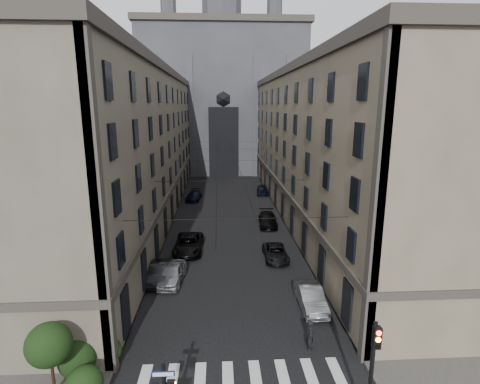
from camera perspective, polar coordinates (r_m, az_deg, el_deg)
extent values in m
cube|color=#383533|center=(51.04, -13.81, -3.54)|extent=(7.00, 80.00, 0.15)
cube|color=#383533|center=(51.49, 9.86, -3.20)|extent=(7.00, 80.00, 0.15)
cube|color=beige|center=(22.34, 0.33, -26.84)|extent=(11.00, 3.20, 0.01)
cube|color=#4F493D|center=(49.95, -17.78, 6.33)|extent=(13.00, 60.00, 18.00)
cube|color=#38332D|center=(49.83, -18.56, 17.11)|extent=(13.60, 60.60, 0.90)
cube|color=#38332D|center=(50.69, -17.40, 0.94)|extent=(13.40, 60.30, 0.50)
cube|color=brown|center=(50.55, 13.59, 6.65)|extent=(13.00, 60.00, 18.00)
cube|color=#38332D|center=(50.43, 14.18, 17.32)|extent=(13.60, 60.60, 0.90)
cube|color=#38332D|center=(51.28, 13.30, 1.32)|extent=(13.40, 60.30, 0.50)
cube|color=#2D2D33|center=(87.11, -2.66, 13.51)|extent=(34.00, 22.00, 30.00)
cube|color=#38332D|center=(88.59, -2.78, 23.58)|extent=(35.00, 23.00, 1.20)
cube|color=black|center=(76.41, -2.50, 7.56)|extent=(6.00, 0.30, 14.00)
cube|color=navy|center=(17.43, -11.63, -25.51)|extent=(0.95, 0.05, 0.24)
cylinder|color=black|center=(19.54, 19.34, -24.71)|extent=(0.20, 0.20, 5.20)
cube|color=black|center=(18.24, 20.12, -20.11)|extent=(0.34, 0.30, 1.00)
cylinder|color=#FF0C07|center=(17.94, 20.42, -19.51)|extent=(0.22, 0.05, 0.22)
cylinder|color=orange|center=(18.11, 20.33, -20.37)|extent=(0.22, 0.05, 0.22)
cylinder|color=black|center=(18.29, 20.25, -21.21)|extent=(0.22, 0.05, 0.22)
sphere|color=black|center=(21.93, -22.61, -25.39)|extent=(1.80, 1.80, 1.80)
sphere|color=black|center=(23.53, -23.60, -22.25)|extent=(2.00, 2.00, 2.00)
sphere|color=black|center=(24.06, -19.29, -21.86)|extent=(1.40, 1.40, 1.40)
cylinder|color=black|center=(22.69, -26.66, -23.42)|extent=(0.16, 0.16, 2.40)
sphere|color=black|center=(21.81, -27.11, -20.00)|extent=(2.20, 2.20, 2.20)
cylinder|color=black|center=(23.16, -0.44, -4.11)|extent=(14.00, 0.03, 0.03)
cylinder|color=black|center=(34.79, -1.43, 1.74)|extent=(14.00, 0.03, 0.03)
cylinder|color=black|center=(47.60, -1.96, 4.81)|extent=(14.00, 0.03, 0.03)
cylinder|color=black|center=(60.50, -2.26, 6.58)|extent=(14.00, 0.03, 0.03)
cylinder|color=black|center=(72.43, -2.45, 7.65)|extent=(14.00, 0.03, 0.03)
cylinder|color=black|center=(48.64, -3.52, 4.50)|extent=(0.03, 60.00, 0.03)
cylinder|color=black|center=(48.70, -0.45, 4.53)|extent=(0.03, 60.00, 0.03)
imported|color=gray|center=(32.08, -10.28, -12.16)|extent=(2.34, 4.75, 1.56)
imported|color=black|center=(32.62, -12.26, -11.90)|extent=(1.59, 4.48, 1.47)
imported|color=black|center=(38.09, -7.83, -7.85)|extent=(2.85, 5.95, 1.64)
imported|color=black|center=(58.23, -7.05, -0.56)|extent=(2.53, 5.05, 1.41)
imported|color=gray|center=(28.58, 10.70, -15.49)|extent=(1.67, 4.74, 1.56)
imported|color=black|center=(36.17, 5.44, -9.23)|extent=(2.16, 4.67, 1.30)
imported|color=black|center=(45.78, 4.26, -4.21)|extent=(2.45, 5.39, 1.53)
imported|color=black|center=(61.64, 3.42, 0.34)|extent=(2.30, 4.70, 1.55)
imported|color=black|center=(24.23, 10.71, -20.66)|extent=(0.70, 0.83, 1.95)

